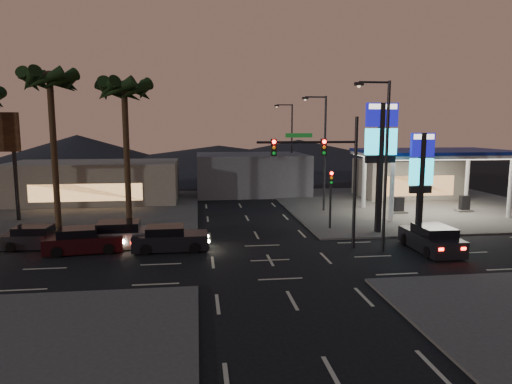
{
  "coord_description": "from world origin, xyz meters",
  "views": [
    {
      "loc": [
        -3.93,
        -24.38,
        7.39
      ],
      "look_at": [
        -0.02,
        6.07,
        3.0
      ],
      "focal_mm": 32.0,
      "sensor_mm": 36.0,
      "label": 1
    }
  ],
  "objects": [
    {
      "name": "pylon_sign_short",
      "position": [
        11.0,
        4.5,
        4.66
      ],
      "size": [
        1.6,
        0.35,
        7.0
      ],
      "color": "black",
      "rests_on": "ground"
    },
    {
      "name": "car_lane_b_mid",
      "position": [
        -13.75,
        4.38,
        0.64
      ],
      "size": [
        4.36,
        2.03,
        1.39
      ],
      "color": "black",
      "rests_on": "ground"
    },
    {
      "name": "building_far_mid",
      "position": [
        2.0,
        26.0,
        2.2
      ],
      "size": [
        12.0,
        9.0,
        4.4
      ],
      "primitive_type": "cube",
      "color": "#4C4C51",
      "rests_on": "ground"
    },
    {
      "name": "hill_center",
      "position": [
        0.0,
        60.0,
        2.0
      ],
      "size": [
        60.0,
        60.0,
        4.0
      ],
      "primitive_type": "cone",
      "color": "black",
      "rests_on": "ground"
    },
    {
      "name": "corner_lot_ne",
      "position": [
        16.0,
        16.0,
        0.06
      ],
      "size": [
        24.0,
        24.0,
        0.12
      ],
      "primitive_type": "cube",
      "color": "#47443F",
      "rests_on": "ground"
    },
    {
      "name": "palm_a",
      "position": [
        -9.0,
        9.5,
        9.43
      ],
      "size": [
        4.41,
        4.41,
        10.86
      ],
      "color": "black",
      "rests_on": "ground"
    },
    {
      "name": "streetlight_far",
      "position": [
        6.79,
        28.0,
        5.72
      ],
      "size": [
        2.14,
        0.25,
        10.0
      ],
      "color": "black",
      "rests_on": "ground"
    },
    {
      "name": "streetlight_mid",
      "position": [
        6.79,
        14.0,
        5.72
      ],
      "size": [
        2.14,
        0.25,
        10.0
      ],
      "color": "black",
      "rests_on": "ground"
    },
    {
      "name": "convenience_store",
      "position": [
        18.0,
        21.0,
        2.0
      ],
      "size": [
        10.0,
        6.0,
        4.0
      ],
      "primitive_type": "cube",
      "color": "#726B5B",
      "rests_on": "ground"
    },
    {
      "name": "streetlight_near",
      "position": [
        6.79,
        1.0,
        5.72
      ],
      "size": [
        2.14,
        0.25,
        10.0
      ],
      "color": "black",
      "rests_on": "ground"
    },
    {
      "name": "gas_station",
      "position": [
        16.0,
        12.0,
        5.08
      ],
      "size": [
        12.2,
        8.2,
        5.47
      ],
      "color": "silver",
      "rests_on": "ground"
    },
    {
      "name": "ground",
      "position": [
        0.0,
        0.0,
        0.0
      ],
      "size": [
        140.0,
        140.0,
        0.0
      ],
      "primitive_type": "plane",
      "color": "black",
      "rests_on": "ground"
    },
    {
      "name": "hill_left",
      "position": [
        -25.0,
        60.0,
        3.0
      ],
      "size": [
        40.0,
        40.0,
        6.0
      ],
      "primitive_type": "cone",
      "color": "black",
      "rests_on": "ground"
    },
    {
      "name": "palm_b",
      "position": [
        -14.0,
        9.5,
        9.97
      ],
      "size": [
        4.41,
        4.41,
        11.46
      ],
      "color": "black",
      "rests_on": "ground"
    },
    {
      "name": "hill_right",
      "position": [
        15.0,
        60.0,
        2.5
      ],
      "size": [
        50.0,
        50.0,
        5.0
      ],
      "primitive_type": "cone",
      "color": "black",
      "rests_on": "ground"
    },
    {
      "name": "car_lane_a_mid",
      "position": [
        -10.75,
        3.09,
        0.69
      ],
      "size": [
        4.72,
        2.37,
        1.49
      ],
      "color": "black",
      "rests_on": "ground"
    },
    {
      "name": "pylon_sign_tall",
      "position": [
        8.5,
        5.5,
        6.39
      ],
      "size": [
        2.2,
        0.35,
        9.0
      ],
      "color": "black",
      "rests_on": "ground"
    },
    {
      "name": "building_far_west",
      "position": [
        -14.0,
        22.0,
        2.0
      ],
      "size": [
        16.0,
        8.0,
        4.0
      ],
      "primitive_type": "cube",
      "color": "#726B5B",
      "rests_on": "ground"
    },
    {
      "name": "corner_lot_nw",
      "position": [
        -16.0,
        16.0,
        0.06
      ],
      "size": [
        24.0,
        24.0,
        0.12
      ],
      "primitive_type": "cube",
      "color": "#47443F",
      "rests_on": "ground"
    },
    {
      "name": "suv_station",
      "position": [
        9.88,
        0.65,
        0.74
      ],
      "size": [
        2.14,
        4.82,
        1.59
      ],
      "color": "black",
      "rests_on": "ground"
    },
    {
      "name": "pedestal_signal",
      "position": [
        5.5,
        6.98,
        2.92
      ],
      "size": [
        0.32,
        0.39,
        4.3
      ],
      "color": "black",
      "rests_on": "ground"
    },
    {
      "name": "traffic_signal_mast",
      "position": [
        3.76,
        1.99,
        5.23
      ],
      "size": [
        6.1,
        0.39,
        8.0
      ],
      "color": "black",
      "rests_on": "ground"
    },
    {
      "name": "car_lane_a_front",
      "position": [
        -5.7,
        2.88,
        0.69
      ],
      "size": [
        4.63,
        2.04,
        1.49
      ],
      "color": "black",
      "rests_on": "ground"
    },
    {
      "name": "car_lane_b_front",
      "position": [
        -8.53,
        3.84,
        0.77
      ],
      "size": [
        5.16,
        2.32,
        1.66
      ],
      "color": "slate",
      "rests_on": "ground"
    }
  ]
}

